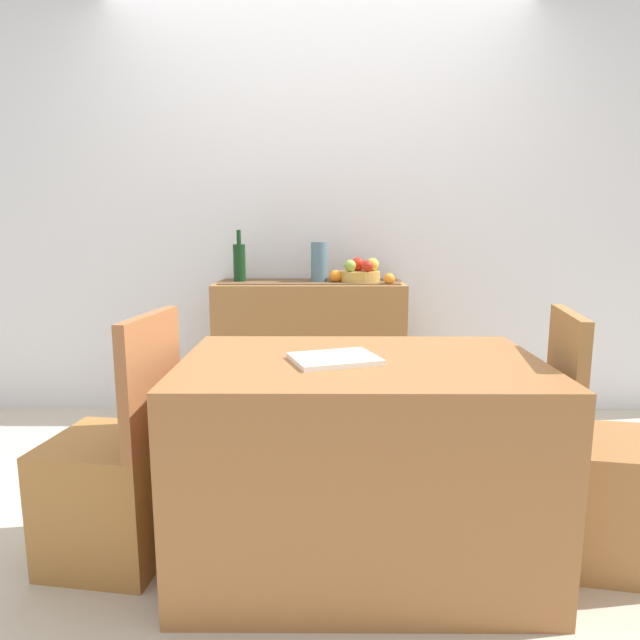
{
  "coord_description": "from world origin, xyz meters",
  "views": [
    {
      "loc": [
        0.02,
        -2.3,
        1.2
      ],
      "look_at": [
        0.01,
        0.37,
        0.73
      ],
      "focal_mm": 30.83,
      "sensor_mm": 36.0,
      "label": 1
    }
  ],
  "objects_px": {
    "ceramic_vase": "(319,262)",
    "dining_table": "(360,461)",
    "chair_near_window": "(114,487)",
    "sideboard_console": "(310,353)",
    "chair_by_corner": "(605,488)",
    "fruit_bowl": "(360,276)",
    "wine_bottle": "(239,262)",
    "open_book": "(335,359)"
  },
  "relations": [
    {
      "from": "fruit_bowl",
      "to": "chair_by_corner",
      "type": "distance_m",
      "value": 1.72
    },
    {
      "from": "dining_table",
      "to": "chair_near_window",
      "type": "distance_m",
      "value": 0.89
    },
    {
      "from": "sideboard_console",
      "to": "open_book",
      "type": "xyz_separation_m",
      "value": [
        0.12,
        -1.42,
        0.32
      ]
    },
    {
      "from": "dining_table",
      "to": "fruit_bowl",
      "type": "bearing_deg",
      "value": 86.54
    },
    {
      "from": "fruit_bowl",
      "to": "ceramic_vase",
      "type": "xyz_separation_m",
      "value": [
        -0.24,
        0.0,
        0.08
      ]
    },
    {
      "from": "chair_near_window",
      "to": "ceramic_vase",
      "type": "bearing_deg",
      "value": 62.56
    },
    {
      "from": "dining_table",
      "to": "ceramic_vase",
      "type": "bearing_deg",
      "value": 96.5
    },
    {
      "from": "wine_bottle",
      "to": "fruit_bowl",
      "type": "bearing_deg",
      "value": -0.0
    },
    {
      "from": "open_book",
      "to": "chair_by_corner",
      "type": "height_order",
      "value": "chair_by_corner"
    },
    {
      "from": "ceramic_vase",
      "to": "dining_table",
      "type": "height_order",
      "value": "ceramic_vase"
    },
    {
      "from": "wine_bottle",
      "to": "dining_table",
      "type": "bearing_deg",
      "value": -65.85
    },
    {
      "from": "ceramic_vase",
      "to": "chair_near_window",
      "type": "distance_m",
      "value": 1.72
    },
    {
      "from": "sideboard_console",
      "to": "open_book",
      "type": "height_order",
      "value": "sideboard_console"
    },
    {
      "from": "dining_table",
      "to": "chair_near_window",
      "type": "xyz_separation_m",
      "value": [
        -0.88,
        -0.0,
        -0.1
      ]
    },
    {
      "from": "sideboard_console",
      "to": "fruit_bowl",
      "type": "distance_m",
      "value": 0.55
    },
    {
      "from": "sideboard_console",
      "to": "chair_by_corner",
      "type": "distance_m",
      "value": 1.77
    },
    {
      "from": "fruit_bowl",
      "to": "open_book",
      "type": "xyz_separation_m",
      "value": [
        -0.18,
        -1.42,
        -0.15
      ]
    },
    {
      "from": "sideboard_console",
      "to": "dining_table",
      "type": "distance_m",
      "value": 1.41
    },
    {
      "from": "fruit_bowl",
      "to": "chair_near_window",
      "type": "distance_m",
      "value": 1.81
    },
    {
      "from": "sideboard_console",
      "to": "wine_bottle",
      "type": "height_order",
      "value": "wine_bottle"
    },
    {
      "from": "wine_bottle",
      "to": "ceramic_vase",
      "type": "relative_size",
      "value": 1.29
    },
    {
      "from": "open_book",
      "to": "chair_by_corner",
      "type": "distance_m",
      "value": 1.09
    },
    {
      "from": "wine_bottle",
      "to": "dining_table",
      "type": "xyz_separation_m",
      "value": [
        0.62,
        -1.39,
        -0.61
      ]
    },
    {
      "from": "fruit_bowl",
      "to": "ceramic_vase",
      "type": "relative_size",
      "value": 1.01
    },
    {
      "from": "sideboard_console",
      "to": "chair_near_window",
      "type": "xyz_separation_m",
      "value": [
        -0.67,
        -1.39,
        -0.16
      ]
    },
    {
      "from": "chair_by_corner",
      "to": "sideboard_console",
      "type": "bearing_deg",
      "value": 128.24
    },
    {
      "from": "wine_bottle",
      "to": "open_book",
      "type": "xyz_separation_m",
      "value": [
        0.53,
        -1.42,
        -0.23
      ]
    },
    {
      "from": "fruit_bowl",
      "to": "chair_by_corner",
      "type": "bearing_deg",
      "value": -60.11
    },
    {
      "from": "sideboard_console",
      "to": "ceramic_vase",
      "type": "bearing_deg",
      "value": 0.0
    },
    {
      "from": "fruit_bowl",
      "to": "dining_table",
      "type": "bearing_deg",
      "value": -93.46
    },
    {
      "from": "dining_table",
      "to": "open_book",
      "type": "height_order",
      "value": "open_book"
    },
    {
      "from": "chair_by_corner",
      "to": "fruit_bowl",
      "type": "bearing_deg",
      "value": 119.89
    },
    {
      "from": "sideboard_console",
      "to": "wine_bottle",
      "type": "relative_size",
      "value": 3.63
    },
    {
      "from": "open_book",
      "to": "wine_bottle",
      "type": "bearing_deg",
      "value": 91.85
    },
    {
      "from": "sideboard_console",
      "to": "dining_table",
      "type": "xyz_separation_m",
      "value": [
        0.21,
        -1.39,
        -0.06
      ]
    },
    {
      "from": "wine_bottle",
      "to": "chair_by_corner",
      "type": "bearing_deg",
      "value": -42.67
    },
    {
      "from": "fruit_bowl",
      "to": "wine_bottle",
      "type": "distance_m",
      "value": 0.71
    },
    {
      "from": "dining_table",
      "to": "open_book",
      "type": "distance_m",
      "value": 0.39
    },
    {
      "from": "dining_table",
      "to": "chair_near_window",
      "type": "height_order",
      "value": "chair_near_window"
    },
    {
      "from": "ceramic_vase",
      "to": "wine_bottle",
      "type": "bearing_deg",
      "value": 180.0
    },
    {
      "from": "wine_bottle",
      "to": "open_book",
      "type": "relative_size",
      "value": 1.09
    },
    {
      "from": "sideboard_console",
      "to": "wine_bottle",
      "type": "distance_m",
      "value": 0.68
    }
  ]
}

